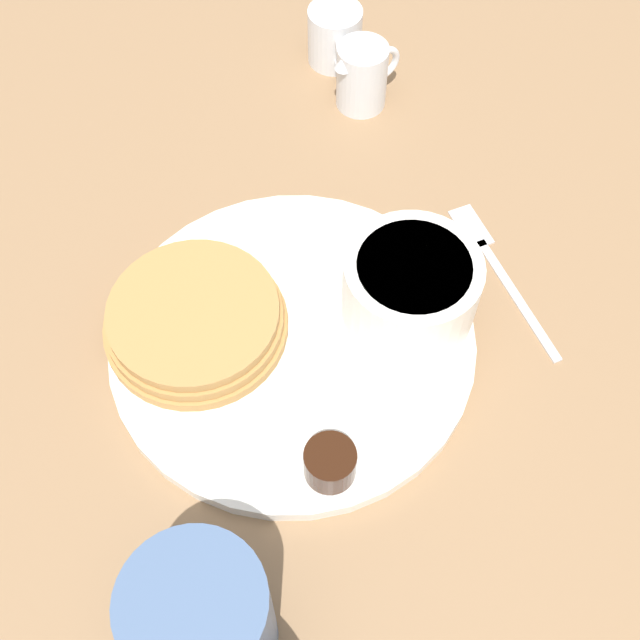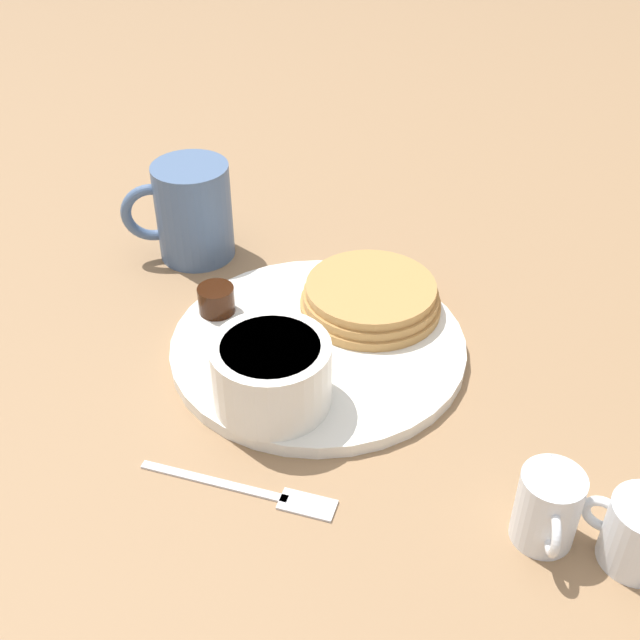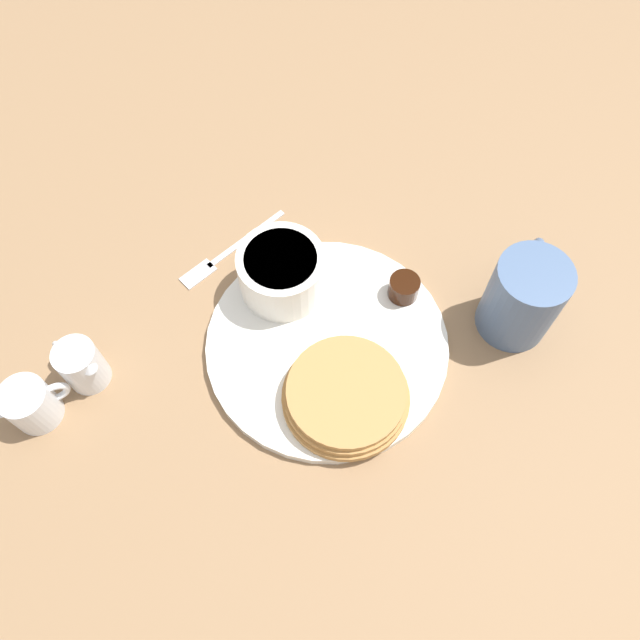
{
  "view_description": "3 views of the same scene",
  "coord_description": "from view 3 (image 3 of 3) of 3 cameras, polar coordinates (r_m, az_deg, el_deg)",
  "views": [
    {
      "loc": [
        -0.05,
        0.29,
        0.51
      ],
      "look_at": [
        -0.02,
        -0.0,
        0.03
      ],
      "focal_mm": 45.0,
      "sensor_mm": 36.0,
      "label": 1
    },
    {
      "loc": [
        -0.39,
        -0.4,
        0.46
      ],
      "look_at": [
        -0.0,
        -0.01,
        0.04
      ],
      "focal_mm": 45.0,
      "sensor_mm": 36.0,
      "label": 2
    },
    {
      "loc": [
        0.29,
        -0.09,
        0.62
      ],
      "look_at": [
        -0.01,
        -0.0,
        0.04
      ],
      "focal_mm": 35.0,
      "sensor_mm": 36.0,
      "label": 3
    }
  ],
  "objects": [
    {
      "name": "pancake_stack",
      "position": [
        0.64,
        2.56,
        -6.8
      ],
      "size": [
        0.13,
        0.13,
        0.03
      ],
      "color": "#B78447",
      "rests_on": "plate"
    },
    {
      "name": "creamer_pitcher_near",
      "position": [
        0.69,
        -20.98,
        -3.84
      ],
      "size": [
        0.06,
        0.05,
        0.06
      ],
      "color": "white",
      "rests_on": "ground_plane"
    },
    {
      "name": "fork",
      "position": [
        0.75,
        -8.91,
        5.82
      ],
      "size": [
        0.08,
        0.14,
        0.0
      ],
      "color": "silver",
      "rests_on": "ground_plane"
    },
    {
      "name": "plate",
      "position": [
        0.68,
        0.65,
        -2.21
      ],
      "size": [
        0.26,
        0.26,
        0.01
      ],
      "color": "white",
      "rests_on": "ground_plane"
    },
    {
      "name": "bowl",
      "position": [
        0.69,
        -3.53,
        4.45
      ],
      "size": [
        0.1,
        0.1,
        0.06
      ],
      "color": "white",
      "rests_on": "plate"
    },
    {
      "name": "ground_plane",
      "position": [
        0.69,
        0.64,
        -2.43
      ],
      "size": [
        4.0,
        4.0,
        0.0
      ],
      "primitive_type": "plane",
      "color": "#93704C"
    },
    {
      "name": "butter_ramekin",
      "position": [
        0.71,
        -2.98,
        5.14
      ],
      "size": [
        0.04,
        0.04,
        0.04
      ],
      "color": "white",
      "rests_on": "plate"
    },
    {
      "name": "coffee_mug",
      "position": [
        0.69,
        18.08,
        2.05
      ],
      "size": [
        0.1,
        0.09,
        0.1
      ],
      "color": "slate",
      "rests_on": "ground_plane"
    },
    {
      "name": "syrup_cup",
      "position": [
        0.7,
        7.67,
        2.95
      ],
      "size": [
        0.03,
        0.03,
        0.03
      ],
      "color": "black",
      "rests_on": "plate"
    },
    {
      "name": "creamer_pitcher_far",
      "position": [
        0.7,
        -24.9,
        -6.99
      ],
      "size": [
        0.05,
        0.07,
        0.05
      ],
      "color": "white",
      "rests_on": "ground_plane"
    }
  ]
}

